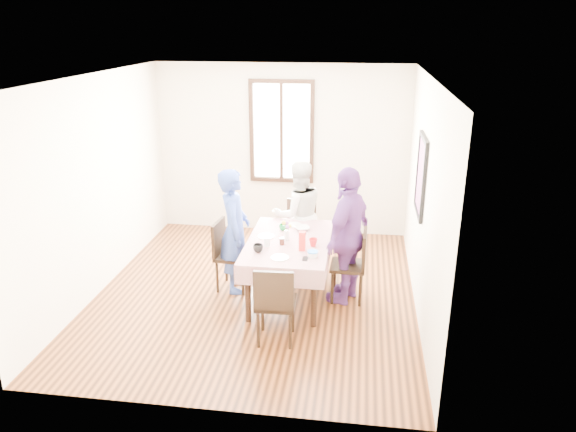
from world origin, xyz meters
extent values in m
plane|color=black|center=(0.00, 0.00, 0.00)|extent=(4.50, 4.50, 0.00)
plane|color=beige|center=(0.00, 2.25, 1.35)|extent=(4.00, 0.00, 4.00)
plane|color=beige|center=(2.00, 0.00, 1.35)|extent=(0.00, 4.50, 4.50)
cube|color=black|center=(0.00, 2.23, 1.65)|extent=(1.02, 0.06, 1.62)
cube|color=white|center=(0.00, 2.24, 1.65)|extent=(0.90, 0.02, 1.50)
cube|color=red|center=(1.98, 0.30, 1.55)|extent=(0.04, 0.76, 0.96)
cube|color=black|center=(0.43, -0.05, 0.38)|extent=(0.88, 1.44, 0.75)
cube|color=#5E0311|center=(0.43, -0.05, 0.76)|extent=(1.00, 1.56, 0.01)
cube|color=black|center=(-0.31, 0.09, 0.46)|extent=(0.46, 0.46, 0.91)
cube|color=black|center=(1.16, 0.00, 0.46)|extent=(0.43, 0.43, 0.91)
cube|color=black|center=(0.43, 0.95, 0.46)|extent=(0.47, 0.47, 0.91)
cube|color=black|center=(0.43, -1.04, 0.46)|extent=(0.44, 0.44, 0.91)
imported|color=#2C4291|center=(-0.29, 0.09, 0.80)|extent=(0.48, 0.65, 1.60)
imported|color=silver|center=(0.43, 0.93, 0.76)|extent=(0.91, 0.83, 1.53)
imported|color=#60317B|center=(1.14, 0.00, 0.85)|extent=(0.77, 1.08, 1.71)
imported|color=black|center=(0.12, -0.43, 0.81)|extent=(0.15, 0.15, 0.09)
imported|color=red|center=(0.74, -0.17, 0.81)|extent=(0.14, 0.14, 0.09)
imported|color=#0C7226|center=(0.31, 0.29, 0.80)|extent=(0.14, 0.14, 0.08)
imported|color=white|center=(0.55, 0.33, 0.79)|extent=(0.25, 0.25, 0.05)
cube|color=red|center=(0.62, -0.31, 0.88)|extent=(0.07, 0.07, 0.23)
cylinder|color=white|center=(0.76, -0.48, 0.79)|extent=(0.11, 0.11, 0.06)
cylinder|color=black|center=(0.36, -0.18, 0.80)|extent=(0.06, 0.06, 0.09)
cylinder|color=silver|center=(0.19, -0.24, 0.82)|extent=(0.08, 0.08, 0.11)
cube|color=black|center=(0.69, -0.55, 0.77)|extent=(0.06, 0.12, 0.01)
cylinder|color=silver|center=(0.40, -0.03, 0.83)|extent=(0.06, 0.06, 0.13)
cylinder|color=white|center=(0.13, 0.04, 0.77)|extent=(0.20, 0.20, 0.01)
cylinder|color=white|center=(0.42, 0.49, 0.77)|extent=(0.20, 0.20, 0.01)
cylinder|color=white|center=(0.40, -0.57, 0.77)|extent=(0.20, 0.20, 0.01)
cylinder|color=blue|center=(0.76, -0.48, 0.82)|extent=(0.12, 0.12, 0.01)
camera|label=1|loc=(1.26, -6.07, 3.29)|focal=33.63mm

